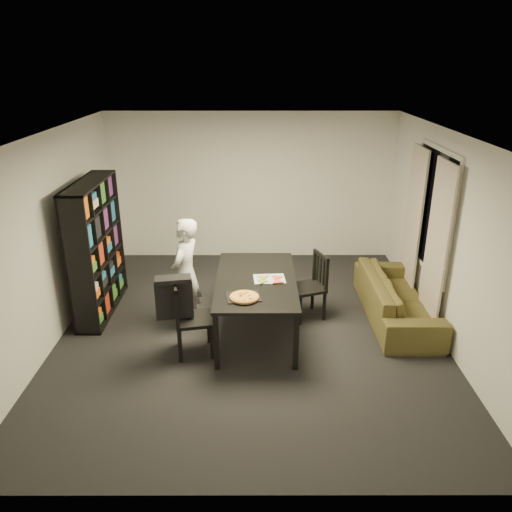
{
  "coord_description": "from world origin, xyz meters",
  "views": [
    {
      "loc": [
        0.07,
        -5.9,
        3.43
      ],
      "look_at": [
        0.08,
        0.07,
        1.05
      ],
      "focal_mm": 35.0,
      "sensor_mm": 36.0,
      "label": 1
    }
  ],
  "objects_px": {
    "chair_right": "(313,281)",
    "person": "(186,274)",
    "baking_tray": "(243,297)",
    "sofa": "(397,298)",
    "pepperoni_pizza": "(244,297)",
    "dining_table": "(256,284)",
    "bookshelf": "(96,249)",
    "chair_left": "(186,313)"
  },
  "relations": [
    {
      "from": "chair_left",
      "to": "baking_tray",
      "type": "distance_m",
      "value": 0.73
    },
    {
      "from": "bookshelf",
      "to": "sofa",
      "type": "relative_size",
      "value": 0.92
    },
    {
      "from": "dining_table",
      "to": "sofa",
      "type": "height_order",
      "value": "dining_table"
    },
    {
      "from": "pepperoni_pizza",
      "to": "bookshelf",
      "type": "bearing_deg",
      "value": 150.09
    },
    {
      "from": "dining_table",
      "to": "chair_right",
      "type": "height_order",
      "value": "chair_right"
    },
    {
      "from": "baking_tray",
      "to": "person",
      "type": "bearing_deg",
      "value": 137.9
    },
    {
      "from": "pepperoni_pizza",
      "to": "sofa",
      "type": "height_order",
      "value": "pepperoni_pizza"
    },
    {
      "from": "bookshelf",
      "to": "dining_table",
      "type": "bearing_deg",
      "value": -15.82
    },
    {
      "from": "chair_right",
      "to": "baking_tray",
      "type": "bearing_deg",
      "value": -64.52
    },
    {
      "from": "bookshelf",
      "to": "chair_left",
      "type": "bearing_deg",
      "value": -39.73
    },
    {
      "from": "dining_table",
      "to": "chair_left",
      "type": "bearing_deg",
      "value": -148.59
    },
    {
      "from": "pepperoni_pizza",
      "to": "sofa",
      "type": "bearing_deg",
      "value": 24.65
    },
    {
      "from": "chair_left",
      "to": "chair_right",
      "type": "bearing_deg",
      "value": -70.16
    },
    {
      "from": "chair_right",
      "to": "baking_tray",
      "type": "height_order",
      "value": "chair_right"
    },
    {
      "from": "bookshelf",
      "to": "chair_right",
      "type": "xyz_separation_m",
      "value": [
        3.03,
        -0.18,
        -0.42
      ]
    },
    {
      "from": "bookshelf",
      "to": "chair_left",
      "type": "relative_size",
      "value": 1.97
    },
    {
      "from": "bookshelf",
      "to": "pepperoni_pizza",
      "type": "relative_size",
      "value": 5.43
    },
    {
      "from": "dining_table",
      "to": "sofa",
      "type": "bearing_deg",
      "value": 11.4
    },
    {
      "from": "chair_left",
      "to": "pepperoni_pizza",
      "type": "distance_m",
      "value": 0.75
    },
    {
      "from": "person",
      "to": "chair_right",
      "type": "bearing_deg",
      "value": 116.68
    },
    {
      "from": "dining_table",
      "to": "pepperoni_pizza",
      "type": "distance_m",
      "value": 0.6
    },
    {
      "from": "chair_right",
      "to": "sofa",
      "type": "xyz_separation_m",
      "value": [
        1.18,
        -0.05,
        -0.23
      ]
    },
    {
      "from": "chair_left",
      "to": "baking_tray",
      "type": "relative_size",
      "value": 2.41
    },
    {
      "from": "chair_right",
      "to": "person",
      "type": "distance_m",
      "value": 1.77
    },
    {
      "from": "pepperoni_pizza",
      "to": "sofa",
      "type": "xyz_separation_m",
      "value": [
        2.11,
        0.97,
        -0.49
      ]
    },
    {
      "from": "chair_right",
      "to": "pepperoni_pizza",
      "type": "bearing_deg",
      "value": -62.66
    },
    {
      "from": "person",
      "to": "dining_table",
      "type": "bearing_deg",
      "value": 96.91
    },
    {
      "from": "bookshelf",
      "to": "pepperoni_pizza",
      "type": "xyz_separation_m",
      "value": [
        2.09,
        -1.2,
        -0.15
      ]
    },
    {
      "from": "dining_table",
      "to": "pepperoni_pizza",
      "type": "bearing_deg",
      "value": -103.73
    },
    {
      "from": "pepperoni_pizza",
      "to": "sofa",
      "type": "relative_size",
      "value": 0.17
    },
    {
      "from": "bookshelf",
      "to": "baking_tray",
      "type": "height_order",
      "value": "bookshelf"
    },
    {
      "from": "chair_left",
      "to": "pepperoni_pizza",
      "type": "xyz_separation_m",
      "value": [
        0.71,
        -0.05,
        0.25
      ]
    },
    {
      "from": "chair_right",
      "to": "chair_left",
      "type": "bearing_deg",
      "value": -79.68
    },
    {
      "from": "chair_right",
      "to": "sofa",
      "type": "bearing_deg",
      "value": 67.46
    },
    {
      "from": "chair_left",
      "to": "chair_right",
      "type": "distance_m",
      "value": 1.91
    },
    {
      "from": "baking_tray",
      "to": "sofa",
      "type": "distance_m",
      "value": 2.37
    },
    {
      "from": "dining_table",
      "to": "chair_right",
      "type": "relative_size",
      "value": 1.98
    },
    {
      "from": "bookshelf",
      "to": "chair_left",
      "type": "xyz_separation_m",
      "value": [
        1.39,
        -1.15,
        -0.4
      ]
    },
    {
      "from": "dining_table",
      "to": "pepperoni_pizza",
      "type": "height_order",
      "value": "pepperoni_pizza"
    },
    {
      "from": "pepperoni_pizza",
      "to": "baking_tray",
      "type": "bearing_deg",
      "value": 106.34
    },
    {
      "from": "baking_tray",
      "to": "pepperoni_pizza",
      "type": "xyz_separation_m",
      "value": [
        0.01,
        -0.05,
        0.02
      ]
    },
    {
      "from": "bookshelf",
      "to": "chair_left",
      "type": "height_order",
      "value": "bookshelf"
    }
  ]
}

